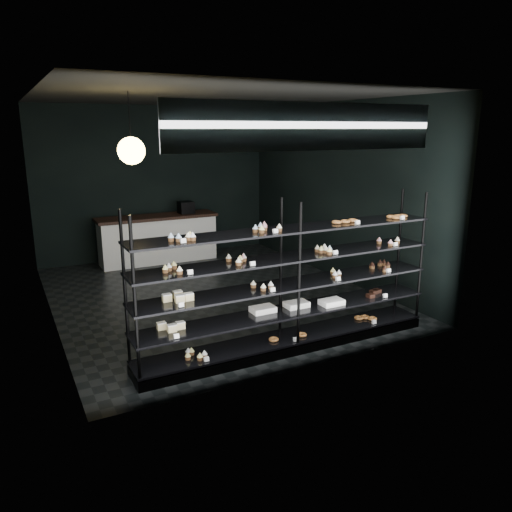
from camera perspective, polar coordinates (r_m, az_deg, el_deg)
name	(u,v)px	position (r m, az deg, el deg)	size (l,w,h in m)	color
room	(209,200)	(8.16, -5.43, 6.36)	(5.01, 6.01, 3.20)	black
display_shelf	(288,302)	(6.26, 3.62, -5.24)	(4.00, 0.50, 1.91)	black
signage	(311,126)	(5.47, 6.25, 14.51)	(3.30, 0.05, 0.50)	#0D1E41
pendant_lamp	(131,151)	(6.76, -14.06, 11.60)	(0.35, 0.35, 0.91)	black
service_counter	(158,238)	(10.64, -11.09, 2.03)	(2.48, 0.65, 1.23)	white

